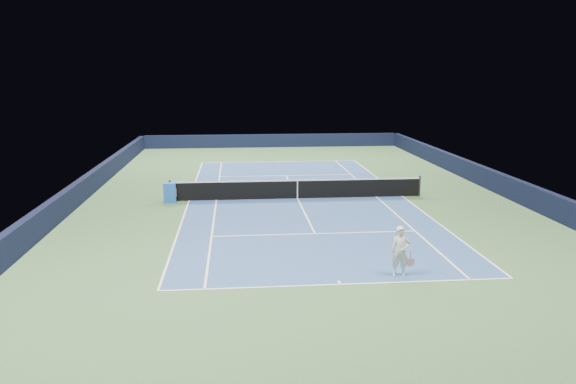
{
  "coord_description": "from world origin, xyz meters",
  "views": [
    {
      "loc": [
        -3.11,
        -27.8,
        6.39
      ],
      "look_at": [
        -0.77,
        -3.0,
        1.0
      ],
      "focal_mm": 35.0,
      "sensor_mm": 36.0,
      "label": 1
    }
  ],
  "objects": [
    {
      "name": "ground",
      "position": [
        0.0,
        0.0,
        0.0
      ],
      "size": [
        40.0,
        40.0,
        0.0
      ],
      "primitive_type": "plane",
      "color": "#385B32",
      "rests_on": "ground"
    },
    {
      "name": "baseline_far",
      "position": [
        0.0,
        11.88,
        0.01
      ],
      "size": [
        10.97,
        0.08,
        0.0
      ],
      "primitive_type": "cube",
      "color": "white",
      "rests_on": "ground"
    },
    {
      "name": "sideline_doubles_right",
      "position": [
        5.49,
        0.0,
        0.01
      ],
      "size": [
        0.08,
        23.77,
        0.0
      ],
      "primitive_type": "cube",
      "color": "white",
      "rests_on": "ground"
    },
    {
      "name": "service_line_near",
      "position": [
        0.0,
        -6.4,
        0.01
      ],
      "size": [
        8.23,
        0.08,
        0.0
      ],
      "primitive_type": "cube",
      "color": "white",
      "rests_on": "ground"
    },
    {
      "name": "sideline_doubles_left",
      "position": [
        -5.49,
        0.0,
        0.01
      ],
      "size": [
        0.08,
        23.77,
        0.0
      ],
      "primitive_type": "cube",
      "color": "white",
      "rests_on": "ground"
    },
    {
      "name": "wall_right",
      "position": [
        10.82,
        0.0,
        0.55
      ],
      "size": [
        0.35,
        40.0,
        1.1
      ],
      "primitive_type": "cube",
      "color": "black",
      "rests_on": "ground"
    },
    {
      "name": "sponsor_cube",
      "position": [
        -6.4,
        -0.18,
        0.49
      ],
      "size": [
        0.63,
        0.58,
        0.98
      ],
      "color": "blue",
      "rests_on": "ground"
    },
    {
      "name": "wall_far",
      "position": [
        0.0,
        19.82,
        0.55
      ],
      "size": [
        22.0,
        0.35,
        1.1
      ],
      "primitive_type": "cube",
      "color": "black",
      "rests_on": "ground"
    },
    {
      "name": "service_line_far",
      "position": [
        0.0,
        6.4,
        0.01
      ],
      "size": [
        8.23,
        0.08,
        0.0
      ],
      "primitive_type": "cube",
      "color": "white",
      "rests_on": "ground"
    },
    {
      "name": "center_mark_near",
      "position": [
        0.0,
        -11.73,
        0.01
      ],
      "size": [
        0.08,
        0.3,
        0.0
      ],
      "primitive_type": "cube",
      "color": "white",
      "rests_on": "ground"
    },
    {
      "name": "sideline_singles_right",
      "position": [
        4.12,
        0.0,
        0.01
      ],
      "size": [
        0.08,
        23.77,
        0.0
      ],
      "primitive_type": "cube",
      "color": "white",
      "rests_on": "ground"
    },
    {
      "name": "court_surface",
      "position": [
        0.0,
        0.0,
        0.0
      ],
      "size": [
        10.97,
        23.77,
        0.01
      ],
      "primitive_type": "cube",
      "color": "#2C4B7C",
      "rests_on": "ground"
    },
    {
      "name": "center_mark_far",
      "position": [
        0.0,
        11.73,
        0.01
      ],
      "size": [
        0.08,
        0.3,
        0.0
      ],
      "primitive_type": "cube",
      "color": "white",
      "rests_on": "ground"
    },
    {
      "name": "tennis_net",
      "position": [
        0.0,
        0.0,
        0.5
      ],
      "size": [
        12.9,
        0.1,
        1.07
      ],
      "color": "black",
      "rests_on": "ground"
    },
    {
      "name": "tennis_player",
      "position": [
        2.02,
        -11.3,
        0.81
      ],
      "size": [
        0.78,
        1.27,
        1.68
      ],
      "color": "silver",
      "rests_on": "ground"
    },
    {
      "name": "wall_left",
      "position": [
        -10.82,
        0.0,
        0.55
      ],
      "size": [
        0.35,
        40.0,
        1.1
      ],
      "primitive_type": "cube",
      "color": "black",
      "rests_on": "ground"
    },
    {
      "name": "sideline_singles_left",
      "position": [
        -4.12,
        0.0,
        0.01
      ],
      "size": [
        0.08,
        23.77,
        0.0
      ],
      "primitive_type": "cube",
      "color": "white",
      "rests_on": "ground"
    },
    {
      "name": "center_service_line",
      "position": [
        0.0,
        0.0,
        0.01
      ],
      "size": [
        0.08,
        12.8,
        0.0
      ],
      "primitive_type": "cube",
      "color": "white",
      "rests_on": "ground"
    },
    {
      "name": "baseline_near",
      "position": [
        0.0,
        -11.88,
        0.01
      ],
      "size": [
        10.97,
        0.08,
        0.0
      ],
      "primitive_type": "cube",
      "color": "white",
      "rests_on": "ground"
    }
  ]
}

